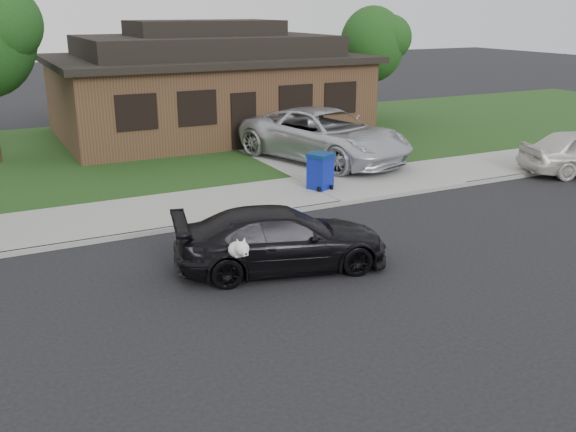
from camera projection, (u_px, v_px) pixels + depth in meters
name	position (u px, v px, depth m)	size (l,w,h in m)	color
ground	(274.00, 273.00, 13.35)	(120.00, 120.00, 0.00)	black
sidewalk	(195.00, 207.00, 17.58)	(60.00, 3.00, 0.12)	gray
curb	(214.00, 223.00, 16.31)	(60.00, 0.12, 0.12)	gray
lawn	(127.00, 151.00, 24.38)	(60.00, 13.00, 0.13)	#193814
driveway	(303.00, 151.00, 24.39)	(4.50, 13.00, 0.14)	gray
sedan	(281.00, 239.00, 13.42)	(4.79, 2.78, 1.30)	black
minivan	(325.00, 135.00, 22.33)	(2.97, 6.43, 1.79)	silver
recycling_bin	(320.00, 171.00, 18.99)	(0.86, 0.86, 1.07)	#0D1B8F
house	(206.00, 85.00, 27.14)	(12.60, 8.60, 4.65)	#422B1C
tree_1	(376.00, 43.00, 29.62)	(3.15, 3.00, 5.25)	#332114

